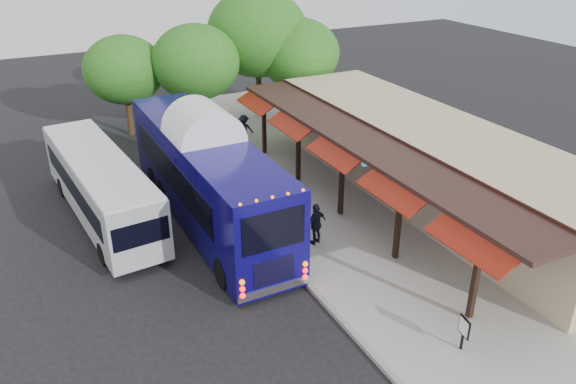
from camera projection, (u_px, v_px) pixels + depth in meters
ground at (308, 288)px, 20.03m from camera, size 90.00×90.00×0.00m
sidewalk at (363, 210)px, 25.23m from camera, size 10.00×40.00×0.15m
curb at (263, 235)px, 23.23m from camera, size 0.20×40.00×0.16m
station_shelter at (427, 161)px, 25.82m from camera, size 8.15×20.00×3.60m
coach_bus at (206, 173)px, 23.59m from camera, size 2.91×13.14×4.18m
city_bus at (100, 185)px, 24.10m from camera, size 3.32×10.84×2.87m
ped_a at (292, 219)px, 22.36m from camera, size 0.81×0.70×1.88m
ped_b at (254, 185)px, 25.65m from camera, size 0.87×0.76×1.53m
ped_c at (316, 224)px, 22.15m from camera, size 1.11×0.72×1.75m
ped_d at (244, 129)px, 32.21m from camera, size 1.23×0.90×1.70m
sign_board at (464, 329)px, 16.63m from camera, size 0.14×0.52×1.14m
tree_left at (196, 62)px, 32.57m from camera, size 5.14×5.14×6.58m
tree_mid at (258, 33)px, 35.04m from camera, size 6.38×6.38×8.17m
tree_right at (299, 53)px, 34.90m from camera, size 5.09×5.09×6.52m
tree_far at (124, 70)px, 32.58m from camera, size 4.67×4.67×5.98m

